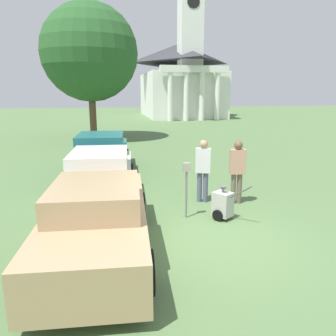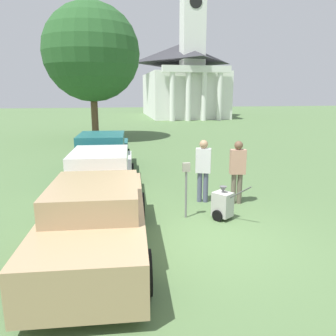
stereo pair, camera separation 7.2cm
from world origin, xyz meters
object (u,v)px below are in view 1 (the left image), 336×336
parked_car_white (101,176)px  equipment_cart (223,204)px  parking_meter (186,180)px  church (181,74)px  parked_car_teal (102,155)px  person_supervisor (237,168)px  person_worker (203,167)px  parked_car_tan (98,220)px

parked_car_white → equipment_cart: (2.99, -2.31, -0.28)m
parking_meter → church: church is taller
parked_car_teal → equipment_cart: (2.99, -5.22, -0.33)m
parked_car_white → equipment_cart: bearing=-33.8°
parked_car_white → person_supervisor: (3.76, -1.26, 0.36)m
parked_car_teal → church: size_ratio=0.24×
parked_car_teal → equipment_cart: parked_car_teal is taller
person_worker → equipment_cart: person_worker is taller
parked_car_teal → parking_meter: bearing=-63.1°
parked_car_tan → church: size_ratio=0.23×
parked_car_tan → parked_car_white: (-0.00, 3.54, -0.03)m
parked_car_tan → person_supervisor: bearing=35.1°
equipment_cart → parked_car_teal: bearing=83.6°
parking_meter → church: size_ratio=0.07×
parked_car_white → parked_car_tan: bearing=-86.1°
parked_car_teal → church: (9.53, 28.59, 4.43)m
parked_car_tan → person_supervisor: (3.76, 2.28, 0.33)m
parked_car_teal → person_supervisor: size_ratio=2.87×
person_supervisor → church: (5.77, 32.76, 4.13)m
church → person_worker: bearing=-101.6°
person_supervisor → parked_car_tan: bearing=39.4°
person_worker → person_supervisor: size_ratio=1.00×
parked_car_white → parked_car_teal: bearing=93.8°
parked_car_white → equipment_cart: parked_car_white is taller
person_worker → equipment_cart: (0.13, -1.35, -0.64)m
person_worker → parked_car_tan: bearing=61.6°
person_supervisor → equipment_cart: 1.45m
parked_car_white → parking_meter: parked_car_white is taller
parking_meter → parked_car_white: bearing=135.7°
parked_car_tan → parked_car_white: parked_car_tan is taller
parking_meter → person_worker: (0.75, 1.10, 0.05)m
parked_car_tan → parked_car_white: size_ratio=0.90×
parking_meter → equipment_cart: parking_meter is taller
parking_meter → church: bearing=77.5°
person_worker → parked_car_white: bearing=1.0°
parked_car_teal → parking_meter: 5.41m
parking_meter → person_supervisor: person_supervisor is taller
parking_meter → person_worker: size_ratio=0.79×
parked_car_white → church: size_ratio=0.26×
parked_car_tan → person_worker: (2.86, 2.58, 0.34)m
parked_car_white → person_supervisor: size_ratio=3.03×
parked_car_tan → church: (9.53, 35.05, 4.46)m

